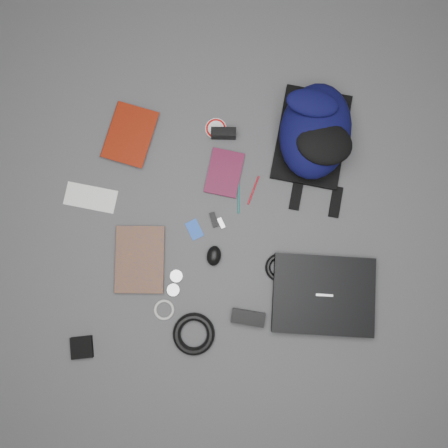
{
  "coord_description": "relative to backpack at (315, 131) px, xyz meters",
  "views": [
    {
      "loc": [
        -0.01,
        -0.17,
        1.73
      ],
      "look_at": [
        0.0,
        0.0,
        0.02
      ],
      "focal_mm": 35.0,
      "sensor_mm": 36.0,
      "label": 1
    }
  ],
  "objects": [
    {
      "name": "backpack",
      "position": [
        0.0,
        0.0,
        0.0
      ],
      "size": [
        0.39,
        0.49,
        0.18
      ],
      "primitive_type": null,
      "rotation": [
        0.0,
        0.0,
        -0.25
      ],
      "color": "black",
      "rests_on": "ground"
    },
    {
      "name": "headphone_right",
      "position": [
        -0.59,
        -0.58,
        -0.08
      ],
      "size": [
        0.06,
        0.06,
        0.01
      ],
      "primitive_type": "cylinder",
      "rotation": [
        0.0,
        0.0,
        -0.24
      ],
      "color": "silver",
      "rests_on": "ground"
    },
    {
      "name": "dvd_case",
      "position": [
        -0.36,
        -0.13,
        -0.08
      ],
      "size": [
        0.18,
        0.21,
        0.01
      ],
      "primitive_type": "cube",
      "rotation": [
        0.0,
        0.0,
        -0.27
      ],
      "color": "#4A0E25",
      "rests_on": "ground"
    },
    {
      "name": "textbook_red",
      "position": [
        -0.82,
        0.08,
        -0.08
      ],
      "size": [
        0.25,
        0.29,
        0.03
      ],
      "primitive_type": "imported",
      "rotation": [
        0.0,
        0.0,
        -0.35
      ],
      "color": "maroon",
      "rests_on": "ground"
    },
    {
      "name": "pen_red",
      "position": [
        -0.25,
        -0.2,
        -0.09
      ],
      "size": [
        0.06,
        0.11,
        0.01
      ],
      "primitive_type": "cylinder",
      "rotation": [
        1.57,
        0.0,
        -0.42
      ],
      "color": "#B30D1A",
      "rests_on": "ground"
    },
    {
      "name": "pen_teal",
      "position": [
        -0.31,
        -0.23,
        -0.09
      ],
      "size": [
        0.02,
        0.12,
        0.01
      ],
      "primitive_type": "cylinder",
      "rotation": [
        1.57,
        0.0,
        -0.07
      ],
      "color": "#0B6761",
      "rests_on": "ground"
    },
    {
      "name": "usb_black",
      "position": [
        -0.41,
        -0.31,
        -0.08
      ],
      "size": [
        0.04,
        0.06,
        0.01
      ],
      "primitive_type": "cube",
      "rotation": [
        0.0,
        0.0,
        0.24
      ],
      "color": "black",
      "rests_on": "ground"
    },
    {
      "name": "pouch",
      "position": [
        -0.95,
        -0.78,
        -0.08
      ],
      "size": [
        0.09,
        0.09,
        0.02
      ],
      "primitive_type": "cube",
      "rotation": [
        0.0,
        0.0,
        0.05
      ],
      "color": "black",
      "rests_on": "ground"
    },
    {
      "name": "compact_camera",
      "position": [
        -0.35,
        0.03,
        -0.06
      ],
      "size": [
        0.1,
        0.04,
        0.06
      ],
      "primitive_type": "cube",
      "rotation": [
        0.0,
        0.0,
        -0.08
      ],
      "color": "black",
      "rests_on": "ground"
    },
    {
      "name": "usb_silver",
      "position": [
        -0.38,
        -0.33,
        -0.08
      ],
      "size": [
        0.03,
        0.05,
        0.01
      ],
      "primitive_type": "cube",
      "rotation": [
        0.0,
        0.0,
        0.38
      ],
      "color": "#A7A7A9",
      "rests_on": "ground"
    },
    {
      "name": "power_brick",
      "position": [
        -0.3,
        -0.7,
        -0.07
      ],
      "size": [
        0.14,
        0.08,
        0.03
      ],
      "primitive_type": "cube",
      "rotation": [
        0.0,
        0.0,
        -0.22
      ],
      "color": "black",
      "rests_on": "ground"
    },
    {
      "name": "headphone_left",
      "position": [
        -0.57,
        -0.53,
        -0.08
      ],
      "size": [
        0.05,
        0.05,
        0.01
      ],
      "primitive_type": "cylinder",
      "rotation": [
        0.0,
        0.0,
        0.07
      ],
      "color": "silver",
      "rests_on": "ground"
    },
    {
      "name": "id_badge",
      "position": [
        -0.49,
        -0.35,
        -0.09
      ],
      "size": [
        0.07,
        0.09,
        0.0
      ],
      "primitive_type": "cube",
      "rotation": [
        0.0,
        0.0,
        0.39
      ],
      "color": "blue",
      "rests_on": "ground"
    },
    {
      "name": "laptop",
      "position": [
        -0.01,
        -0.63,
        -0.07
      ],
      "size": [
        0.42,
        0.35,
        0.04
      ],
      "primitive_type": "cube",
      "rotation": [
        0.0,
        0.0,
        -0.12
      ],
      "color": "black",
      "rests_on": "ground"
    },
    {
      "name": "comic_book",
      "position": [
        -0.81,
        -0.45,
        -0.08
      ],
      "size": [
        0.21,
        0.28,
        0.02
      ],
      "primitive_type": "imported",
      "rotation": [
        0.0,
        0.0,
        -0.07
      ],
      "color": "#C46A0E",
      "rests_on": "ground"
    },
    {
      "name": "envelope",
      "position": [
        -0.9,
        -0.19,
        -0.09
      ],
      "size": [
        0.22,
        0.14,
        0.0
      ],
      "primitive_type": "cube",
      "rotation": [
        0.0,
        0.0,
        -0.25
      ],
      "color": "white",
      "rests_on": "ground"
    },
    {
      "name": "cable_coil",
      "position": [
        -0.17,
        -0.52,
        -0.08
      ],
      "size": [
        0.12,
        0.12,
        0.02
      ],
      "primitive_type": "torus",
      "rotation": [
        0.0,
        0.0,
        -0.11
      ],
      "color": "black",
      "rests_on": "ground"
    },
    {
      "name": "power_cord_coil",
      "position": [
        -0.52,
        -0.75,
        -0.07
      ],
      "size": [
        0.18,
        0.18,
        0.03
      ],
      "primitive_type": "torus",
      "rotation": [
        0.0,
        0.0,
        0.1
      ],
      "color": "black",
      "rests_on": "ground"
    },
    {
      "name": "sticker_disc",
      "position": [
        -0.38,
        0.06,
        -0.09
      ],
      "size": [
        0.11,
        0.11,
        0.0
      ],
      "primitive_type": "cylinder",
      "rotation": [
        0.0,
        0.0,
        -0.41
      ],
      "color": "white",
      "rests_on": "ground"
    },
    {
      "name": "ground",
      "position": [
        -0.37,
        -0.33,
        -0.09
      ],
      "size": [
        4.0,
        4.0,
        0.0
      ],
      "primitive_type": "plane",
      "color": "#4F4F51",
      "rests_on": "ground"
    },
    {
      "name": "white_cable_coil",
      "position": [
        -0.63,
        -0.65,
        -0.08
      ],
      "size": [
        0.09,
        0.09,
        0.01
      ],
      "primitive_type": "torus",
      "rotation": [
        0.0,
        0.0,
        0.15
      ],
      "color": "silver",
      "rests_on": "ground"
    },
    {
      "name": "mouse",
      "position": [
        -0.42,
        -0.46,
        -0.07
      ],
      "size": [
        0.07,
        0.09,
        0.04
      ],
      "primitive_type": "ellipsoid",
      "rotation": [
        0.0,
        0.0,
        -0.19
      ],
      "color": "black",
      "rests_on": "ground"
    }
  ]
}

